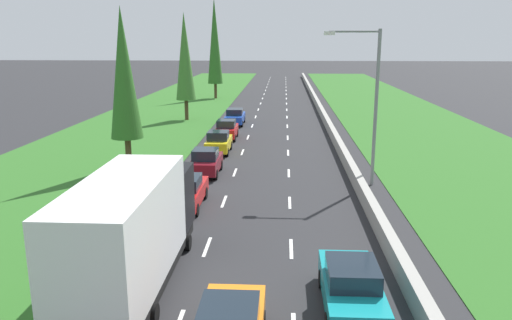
# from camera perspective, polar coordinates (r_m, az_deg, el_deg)

# --- Properties ---
(ground_plane) EXTENTS (300.00, 300.00, 0.00)m
(ground_plane) POSITION_cam_1_polar(r_m,az_deg,el_deg) (58.82, 1.83, 5.36)
(ground_plane) COLOR #28282B
(ground_plane) RESTS_ON ground
(grass_verge_left) EXTENTS (14.00, 140.00, 0.04)m
(grass_verge_left) POSITION_cam_1_polar(r_m,az_deg,el_deg) (60.44, -10.30, 5.39)
(grass_verge_left) COLOR #2D6623
(grass_verge_left) RESTS_ON ground
(grass_verge_right) EXTENTS (14.00, 140.00, 0.04)m
(grass_verge_right) POSITION_cam_1_polar(r_m,az_deg,el_deg) (60.22, 15.67, 5.08)
(grass_verge_right) COLOR #2D6623
(grass_verge_right) RESTS_ON ground
(median_barrier) EXTENTS (0.44, 120.00, 0.85)m
(median_barrier) POSITION_cam_1_polar(r_m,az_deg,el_deg) (58.90, 7.41, 5.69)
(median_barrier) COLOR #9E9B93
(median_barrier) RESTS_ON ground
(lane_markings) EXTENTS (3.64, 116.00, 0.01)m
(lane_markings) POSITION_cam_1_polar(r_m,az_deg,el_deg) (58.81, 1.83, 5.37)
(lane_markings) COLOR white
(lane_markings) RESTS_ON ground
(white_box_truck_left_lane) EXTENTS (2.46, 9.40, 4.18)m
(white_box_truck_left_lane) POSITION_cam_1_polar(r_m,az_deg,el_deg) (17.31, -13.87, -7.89)
(white_box_truck_left_lane) COLOR black
(white_box_truck_left_lane) RESTS_ON ground
(teal_sedan_right_lane) EXTENTS (1.82, 4.50, 1.64)m
(teal_sedan_right_lane) POSITION_cam_1_polar(r_m,az_deg,el_deg) (16.54, 10.82, -13.99)
(teal_sedan_right_lane) COLOR teal
(teal_sedan_right_lane) RESTS_ON ground
(red_sedan_left_lane) EXTENTS (1.82, 4.50, 1.64)m
(red_sedan_left_lane) POSITION_cam_1_polar(r_m,az_deg,el_deg) (25.88, -8.12, -3.61)
(red_sedan_left_lane) COLOR red
(red_sedan_left_lane) RESTS_ON ground
(maroon_hatchback_left_lane) EXTENTS (1.74, 3.90, 1.72)m
(maroon_hatchback_left_lane) POSITION_cam_1_polar(r_m,az_deg,el_deg) (31.87, -5.72, -0.21)
(maroon_hatchback_left_lane) COLOR maroon
(maroon_hatchback_left_lane) RESTS_ON ground
(yellow_hatchback_left_lane) EXTENTS (1.74, 3.90, 1.72)m
(yellow_hatchback_left_lane) POSITION_cam_1_polar(r_m,az_deg,el_deg) (37.93, -4.29, 2.04)
(yellow_hatchback_left_lane) COLOR yellow
(yellow_hatchback_left_lane) RESTS_ON ground
(red_hatchback_left_lane) EXTENTS (1.74, 3.90, 1.72)m
(red_hatchback_left_lane) POSITION_cam_1_polar(r_m,az_deg,el_deg) (43.23, -3.37, 3.48)
(red_hatchback_left_lane) COLOR red
(red_hatchback_left_lane) RESTS_ON ground
(blue_sedan_left_lane) EXTENTS (1.82, 4.50, 1.64)m
(blue_sedan_left_lane) POSITION_cam_1_polar(r_m,az_deg,el_deg) (50.72, -2.41, 4.97)
(blue_sedan_left_lane) COLOR #1E47B7
(blue_sedan_left_lane) RESTS_ON ground
(poplar_tree_second) EXTENTS (2.06, 2.06, 10.48)m
(poplar_tree_second) POSITION_cam_1_polar(r_m,az_deg,el_deg) (32.98, -14.88, 9.47)
(poplar_tree_second) COLOR #4C3823
(poplar_tree_second) RESTS_ON ground
(poplar_tree_third) EXTENTS (2.08, 2.08, 11.21)m
(poplar_tree_third) POSITION_cam_1_polar(r_m,az_deg,el_deg) (53.63, -8.13, 11.59)
(poplar_tree_third) COLOR #4C3823
(poplar_tree_third) RESTS_ON ground
(poplar_tree_fourth) EXTENTS (2.16, 2.16, 14.26)m
(poplar_tree_fourth) POSITION_cam_1_polar(r_m,az_deg,el_deg) (73.55, -4.75, 13.37)
(poplar_tree_fourth) COLOR #4C3823
(poplar_tree_fourth) RESTS_ON ground
(street_light_mast) EXTENTS (3.20, 0.28, 9.00)m
(street_light_mast) POSITION_cam_1_polar(r_m,az_deg,el_deg) (29.46, 12.93, 7.07)
(street_light_mast) COLOR gray
(street_light_mast) RESTS_ON ground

